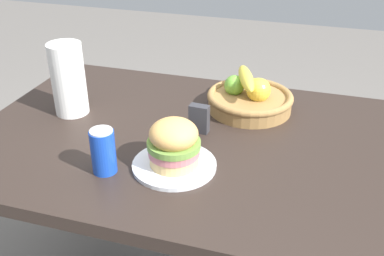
% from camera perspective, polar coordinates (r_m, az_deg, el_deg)
% --- Properties ---
extents(dining_table, '(1.40, 0.90, 0.75)m').
position_cam_1_polar(dining_table, '(1.43, 0.96, -4.74)').
color(dining_table, '#2D231E').
rests_on(dining_table, ground_plane).
extents(plate, '(0.23, 0.23, 0.01)m').
position_cam_1_polar(plate, '(1.24, -2.25, -4.70)').
color(plate, white).
rests_on(plate, dining_table).
extents(sandwich, '(0.14, 0.14, 0.13)m').
position_cam_1_polar(sandwich, '(1.20, -2.31, -1.90)').
color(sandwich, '#E5BC75').
rests_on(sandwich, plate).
extents(soda_can, '(0.07, 0.07, 0.13)m').
position_cam_1_polar(soda_can, '(1.21, -11.15, -2.89)').
color(soda_can, blue).
rests_on(soda_can, dining_table).
extents(fruit_basket, '(0.29, 0.29, 0.14)m').
position_cam_1_polar(fruit_basket, '(1.54, 7.28, 3.79)').
color(fruit_basket, '#9E7542').
rests_on(fruit_basket, dining_table).
extents(paper_towel_roll, '(0.11, 0.11, 0.24)m').
position_cam_1_polar(paper_towel_roll, '(1.53, -15.36, 5.97)').
color(paper_towel_roll, white).
rests_on(paper_towel_roll, dining_table).
extents(napkin_holder, '(0.06, 0.03, 0.09)m').
position_cam_1_polar(napkin_holder, '(1.39, 0.91, 1.18)').
color(napkin_holder, '#333338').
rests_on(napkin_holder, dining_table).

